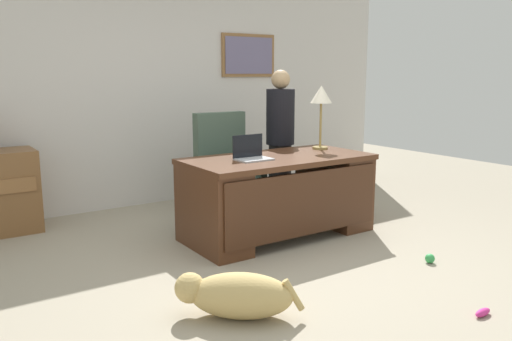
{
  "coord_description": "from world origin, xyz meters",
  "views": [
    {
      "loc": [
        -2.47,
        -3.25,
        1.56
      ],
      "look_at": [
        -0.07,
        0.3,
        0.75
      ],
      "focal_mm": 36.28,
      "sensor_mm": 36.0,
      "label": 1
    }
  ],
  "objects_px": {
    "desk": "(280,193)",
    "laptop": "(251,153)",
    "armchair": "(227,172)",
    "dog_lying": "(235,295)",
    "desk_lamp": "(321,99)",
    "dog_toy_ball": "(430,258)",
    "dog_toy_plush": "(483,312)",
    "person_standing": "(280,139)"
  },
  "relations": [
    {
      "from": "laptop",
      "to": "person_standing",
      "type": "bearing_deg",
      "value": 40.39
    },
    {
      "from": "dog_lying",
      "to": "armchair",
      "type": "bearing_deg",
      "value": 60.26
    },
    {
      "from": "desk",
      "to": "person_standing",
      "type": "distance_m",
      "value": 1.07
    },
    {
      "from": "dog_lying",
      "to": "dog_toy_ball",
      "type": "distance_m",
      "value": 1.86
    },
    {
      "from": "person_standing",
      "to": "dog_toy_ball",
      "type": "height_order",
      "value": "person_standing"
    },
    {
      "from": "desk_lamp",
      "to": "dog_toy_ball",
      "type": "distance_m",
      "value": 1.95
    },
    {
      "from": "dog_lying",
      "to": "desk_lamp",
      "type": "relative_size",
      "value": 1.08
    },
    {
      "from": "dog_lying",
      "to": "dog_toy_ball",
      "type": "bearing_deg",
      "value": -2.46
    },
    {
      "from": "dog_toy_plush",
      "to": "dog_toy_ball",
      "type": "bearing_deg",
      "value": 57.73
    },
    {
      "from": "person_standing",
      "to": "dog_lying",
      "type": "bearing_deg",
      "value": -132.56
    },
    {
      "from": "person_standing",
      "to": "dog_toy_ball",
      "type": "bearing_deg",
      "value": -89.83
    },
    {
      "from": "person_standing",
      "to": "dog_lying",
      "type": "relative_size",
      "value": 2.24
    },
    {
      "from": "armchair",
      "to": "desk",
      "type": "bearing_deg",
      "value": -86.68
    },
    {
      "from": "desk",
      "to": "armchair",
      "type": "distance_m",
      "value": 0.89
    },
    {
      "from": "desk",
      "to": "laptop",
      "type": "bearing_deg",
      "value": 174.93
    },
    {
      "from": "person_standing",
      "to": "dog_toy_ball",
      "type": "distance_m",
      "value": 2.23
    },
    {
      "from": "dog_lying",
      "to": "dog_toy_plush",
      "type": "relative_size",
      "value": 4.85
    },
    {
      "from": "person_standing",
      "to": "dog_lying",
      "type": "distance_m",
      "value": 2.81
    },
    {
      "from": "dog_lying",
      "to": "laptop",
      "type": "height_order",
      "value": "laptop"
    },
    {
      "from": "desk",
      "to": "laptop",
      "type": "relative_size",
      "value": 5.62
    },
    {
      "from": "armchair",
      "to": "desk_lamp",
      "type": "xyz_separation_m",
      "value": [
        0.71,
        -0.7,
        0.8
      ]
    },
    {
      "from": "desk",
      "to": "desk_lamp",
      "type": "distance_m",
      "value": 1.11
    },
    {
      "from": "dog_toy_ball",
      "to": "dog_toy_plush",
      "type": "xyz_separation_m",
      "value": [
        -0.51,
        -0.81,
        -0.01
      ]
    },
    {
      "from": "desk_lamp",
      "to": "dog_toy_plush",
      "type": "relative_size",
      "value": 4.47
    },
    {
      "from": "laptop",
      "to": "dog_lying",
      "type": "bearing_deg",
      "value": -127.22
    },
    {
      "from": "person_standing",
      "to": "desk_lamp",
      "type": "relative_size",
      "value": 2.43
    },
    {
      "from": "desk",
      "to": "dog_lying",
      "type": "relative_size",
      "value": 2.52
    },
    {
      "from": "dog_toy_ball",
      "to": "laptop",
      "type": "bearing_deg",
      "value": 124.44
    },
    {
      "from": "person_standing",
      "to": "desk_lamp",
      "type": "bearing_deg",
      "value": -83.84
    },
    {
      "from": "dog_lying",
      "to": "desk_lamp",
      "type": "bearing_deg",
      "value": 36.23
    },
    {
      "from": "desk_lamp",
      "to": "laptop",
      "type": "bearing_deg",
      "value": -170.78
    },
    {
      "from": "person_standing",
      "to": "laptop",
      "type": "distance_m",
      "value": 1.19
    },
    {
      "from": "desk",
      "to": "person_standing",
      "type": "height_order",
      "value": "person_standing"
    },
    {
      "from": "armchair",
      "to": "dog_lying",
      "type": "bearing_deg",
      "value": -119.74
    },
    {
      "from": "desk_lamp",
      "to": "person_standing",
      "type": "bearing_deg",
      "value": 96.16
    },
    {
      "from": "desk",
      "to": "dog_toy_ball",
      "type": "xyz_separation_m",
      "value": [
        0.6,
        -1.3,
        -0.38
      ]
    },
    {
      "from": "dog_toy_ball",
      "to": "armchair",
      "type": "bearing_deg",
      "value": 106.6
    },
    {
      "from": "laptop",
      "to": "desk_lamp",
      "type": "relative_size",
      "value": 0.49
    },
    {
      "from": "desk",
      "to": "dog_toy_plush",
      "type": "bearing_deg",
      "value": -87.57
    },
    {
      "from": "laptop",
      "to": "dog_toy_plush",
      "type": "xyz_separation_m",
      "value": [
        0.4,
        -2.13,
        -0.81
      ]
    },
    {
      "from": "dog_toy_ball",
      "to": "desk_lamp",
      "type": "bearing_deg",
      "value": 87.7
    },
    {
      "from": "desk",
      "to": "laptop",
      "type": "height_order",
      "value": "laptop"
    }
  ]
}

